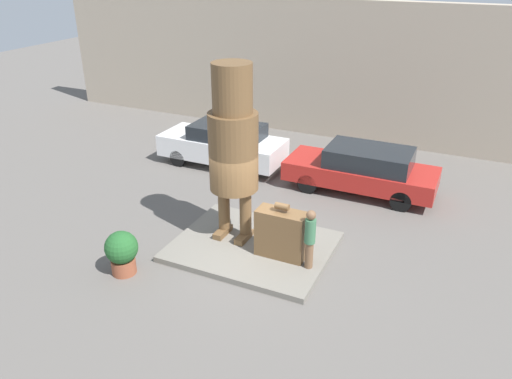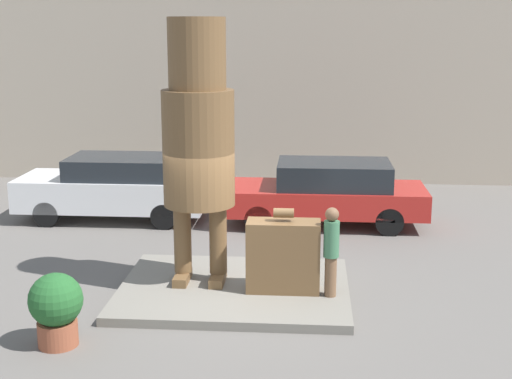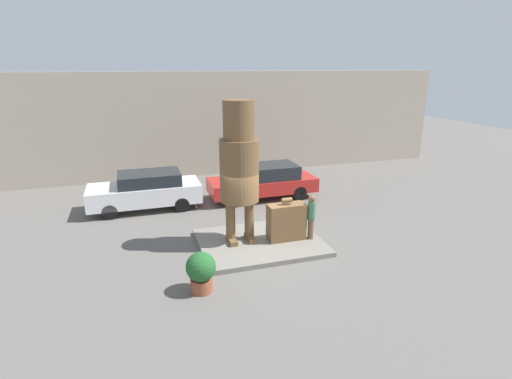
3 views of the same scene
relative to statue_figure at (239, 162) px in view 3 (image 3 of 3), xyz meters
name	(u,v)px [view 3 (image 3 of 3)]	position (x,y,z in m)	size (l,w,h in m)	color
ground_plane	(260,244)	(0.63, -0.22, -2.87)	(60.00, 60.00, 0.00)	#605B56
pedestal	(260,242)	(0.63, -0.22, -2.79)	(4.03, 3.21, 0.15)	slate
building_backdrop	(204,124)	(0.63, 9.41, -0.13)	(28.00, 0.60, 5.48)	tan
statue_figure	(239,162)	(0.00, 0.00, 0.00)	(1.25, 1.25, 4.63)	brown
giant_suitcase	(286,222)	(1.50, -0.39, -2.08)	(1.26, 0.54, 1.47)	brown
tourist	(311,215)	(2.31, -0.59, -1.86)	(0.26, 0.26, 1.55)	brown
parked_car_white	(146,190)	(-2.80, 4.55, -2.05)	(4.52, 1.80, 1.56)	silver
parked_car_red	(264,181)	(2.33, 4.44, -2.06)	(4.79, 1.82, 1.52)	#B2231E
planter_pot	(201,271)	(-1.76, -2.51, -2.25)	(0.80, 0.80, 1.12)	brown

